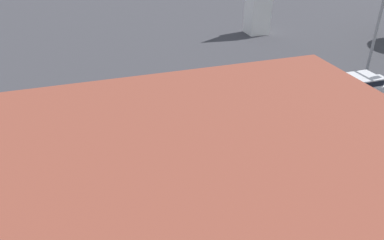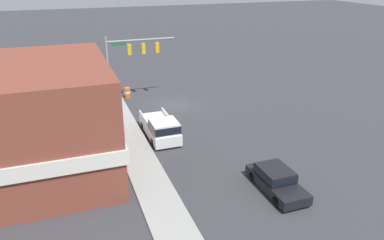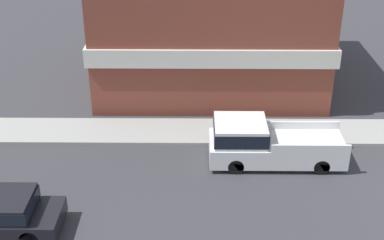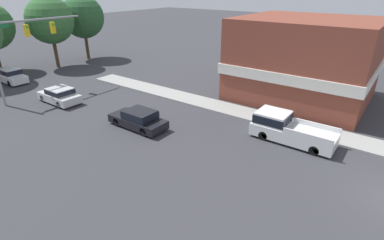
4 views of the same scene
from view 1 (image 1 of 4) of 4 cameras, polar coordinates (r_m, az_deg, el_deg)
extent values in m
cylinder|color=gray|center=(32.16, 26.48, 12.91)|extent=(0.22, 0.22, 7.58)
cylinder|color=black|center=(24.48, 9.41, 2.31)|extent=(0.22, 0.66, 0.66)
cylinder|color=black|center=(23.17, 11.24, 0.48)|extent=(0.22, 0.66, 0.66)
cylinder|color=black|center=(23.40, 3.05, 1.35)|extent=(0.22, 0.66, 0.66)
cylinder|color=black|center=(22.03, 4.59, -0.64)|extent=(0.22, 0.66, 0.66)
cube|color=black|center=(23.15, 7.15, 1.26)|extent=(1.92, 4.67, 0.61)
cube|color=black|center=(22.76, 6.60, 2.52)|extent=(1.76, 2.24, 0.63)
cube|color=black|center=(22.76, 6.60, 2.52)|extent=(1.78, 2.33, 0.44)
cylinder|color=black|center=(30.19, 25.44, 5.13)|extent=(0.22, 0.66, 0.66)
cylinder|color=black|center=(28.49, 21.42, 4.62)|extent=(0.22, 0.66, 0.66)
cylinder|color=black|center=(27.32, 23.55, 3.12)|extent=(0.22, 0.66, 0.66)
cube|color=silver|center=(28.67, 24.62, 4.52)|extent=(1.94, 4.32, 0.69)
cube|color=silver|center=(28.27, 24.48, 5.61)|extent=(1.79, 2.07, 0.56)
cube|color=black|center=(28.27, 24.48, 5.61)|extent=(1.81, 2.15, 0.40)
cylinder|color=black|center=(18.34, -13.33, -8.39)|extent=(0.22, 0.66, 0.66)
cylinder|color=black|center=(16.86, -12.61, -12.24)|extent=(0.22, 0.66, 0.66)
cylinder|color=black|center=(18.61, -24.17, -9.91)|extent=(0.22, 0.66, 0.66)
cylinder|color=black|center=(17.15, -24.56, -13.84)|extent=(0.22, 0.66, 0.66)
cube|color=white|center=(17.47, -18.85, -10.38)|extent=(2.13, 5.63, 0.85)
cube|color=white|center=(16.91, -14.09, -7.41)|extent=(2.03, 2.14, 0.84)
cube|color=black|center=(16.91, -14.09, -7.41)|extent=(2.05, 2.23, 0.59)
cube|color=white|center=(18.06, -23.08, -7.44)|extent=(0.12, 3.19, 0.35)
cube|color=white|center=(16.47, -23.38, -11.50)|extent=(0.12, 3.19, 0.35)
cube|color=white|center=(40.11, 10.02, 16.23)|extent=(2.05, 2.05, 4.85)
camera|label=2|loc=(26.79, 62.66, 18.35)|focal=35.00mm
camera|label=3|loc=(33.21, -16.73, 29.63)|focal=50.00mm
camera|label=4|loc=(33.39, -32.27, 23.24)|focal=28.00mm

